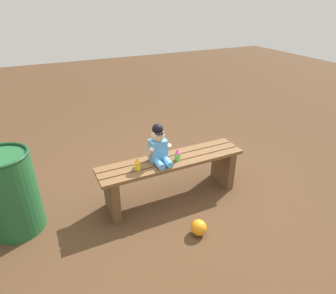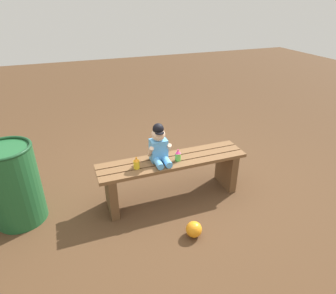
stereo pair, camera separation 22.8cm
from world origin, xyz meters
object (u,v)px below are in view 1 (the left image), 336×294
object	(u,v)px
sippy_cup_left	(137,165)
sippy_cup_right	(177,155)
trash_bin	(10,193)
park_bench	(172,172)
toy_ball	(199,228)
child_figure	(159,146)

from	to	relation	value
sippy_cup_left	sippy_cup_right	world-z (taller)	same
trash_bin	sippy_cup_right	bearing A→B (deg)	-8.65
park_bench	toy_ball	world-z (taller)	park_bench
sippy_cup_right	park_bench	bearing A→B (deg)	135.15
park_bench	sippy_cup_right	distance (m)	0.22
sippy_cup_left	trash_bin	world-z (taller)	trash_bin
toy_ball	trash_bin	xyz separation A→B (m)	(-1.50, 0.82, 0.33)
child_figure	sippy_cup_right	xyz separation A→B (m)	(0.18, -0.06, -0.12)
park_bench	toy_ball	bearing A→B (deg)	-92.52
toy_ball	child_figure	bearing A→B (deg)	99.79
child_figure	toy_ball	world-z (taller)	child_figure
park_bench	toy_ball	xyz separation A→B (m)	(-0.03, -0.62, -0.25)
sippy_cup_left	toy_ball	xyz separation A→B (m)	(0.37, -0.58, -0.46)
child_figure	trash_bin	world-z (taller)	child_figure
sippy_cup_right	toy_ball	xyz separation A→B (m)	(-0.07, -0.58, -0.46)
child_figure	sippy_cup_left	world-z (taller)	child_figure
toy_ball	trash_bin	distance (m)	1.75
park_bench	trash_bin	bearing A→B (deg)	172.66
sippy_cup_left	sippy_cup_right	xyz separation A→B (m)	(0.44, 0.00, 0.00)
sippy_cup_right	trash_bin	size ratio (longest dim) A/B	0.15
sippy_cup_left	trash_bin	xyz separation A→B (m)	(-1.14, 0.24, -0.13)
park_bench	child_figure	world-z (taller)	child_figure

